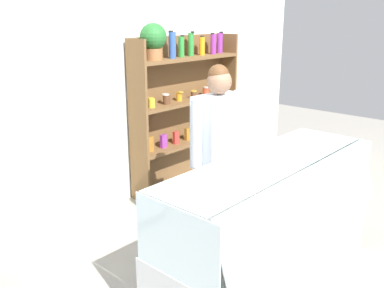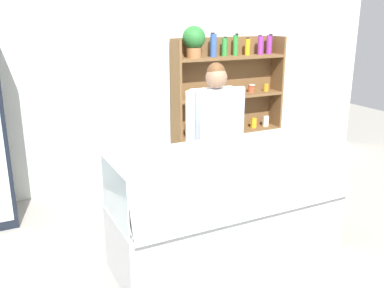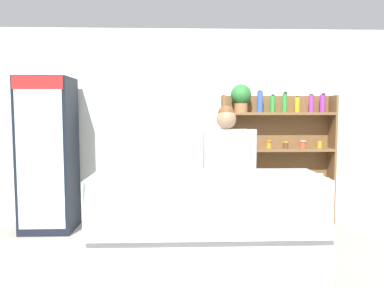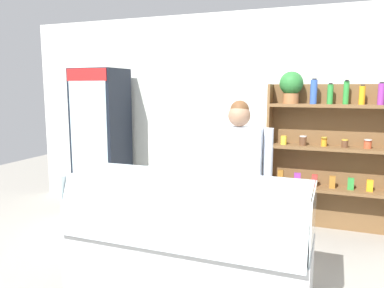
{
  "view_description": "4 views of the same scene",
  "coord_description": "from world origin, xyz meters",
  "px_view_note": "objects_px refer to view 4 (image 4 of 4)",
  "views": [
    {
      "loc": [
        -2.63,
        -1.55,
        2.01
      ],
      "look_at": [
        -0.22,
        0.63,
        1.02
      ],
      "focal_mm": 40.0,
      "sensor_mm": 36.0,
      "label": 1
    },
    {
      "loc": [
        -1.91,
        -2.92,
        2.06
      ],
      "look_at": [
        -0.19,
        0.52,
        0.88
      ],
      "focal_mm": 40.0,
      "sensor_mm": 36.0,
      "label": 2
    },
    {
      "loc": [
        -0.36,
        -3.28,
        1.54
      ],
      "look_at": [
        -0.23,
        0.56,
        1.22
      ],
      "focal_mm": 35.0,
      "sensor_mm": 36.0,
      "label": 3
    },
    {
      "loc": [
        0.98,
        -2.81,
        1.74
      ],
      "look_at": [
        -0.33,
        0.64,
        1.18
      ],
      "focal_mm": 35.0,
      "sensor_mm": 36.0,
      "label": 4
    }
  ],
  "objects_px": {
    "drinks_fridge": "(102,141)",
    "shelving_unit": "(328,142)",
    "deli_display_case": "(186,258)",
    "shop_clerk": "(238,169)"
  },
  "relations": [
    {
      "from": "shop_clerk",
      "to": "drinks_fridge",
      "type": "bearing_deg",
      "value": 156.64
    },
    {
      "from": "drinks_fridge",
      "to": "shop_clerk",
      "type": "bearing_deg",
      "value": -23.36
    },
    {
      "from": "shelving_unit",
      "to": "shop_clerk",
      "type": "bearing_deg",
      "value": -123.15
    },
    {
      "from": "deli_display_case",
      "to": "shop_clerk",
      "type": "relative_size",
      "value": 1.25
    },
    {
      "from": "deli_display_case",
      "to": "shop_clerk",
      "type": "distance_m",
      "value": 0.99
    },
    {
      "from": "shelving_unit",
      "to": "deli_display_case",
      "type": "bearing_deg",
      "value": -118.82
    },
    {
      "from": "shelving_unit",
      "to": "shop_clerk",
      "type": "xyz_separation_m",
      "value": [
        -0.79,
        -1.21,
        -0.13
      ]
    },
    {
      "from": "drinks_fridge",
      "to": "shelving_unit",
      "type": "height_order",
      "value": "drinks_fridge"
    },
    {
      "from": "drinks_fridge",
      "to": "shelving_unit",
      "type": "xyz_separation_m",
      "value": [
        2.99,
        0.26,
        0.1
      ]
    },
    {
      "from": "deli_display_case",
      "to": "shop_clerk",
      "type": "bearing_deg",
      "value": 69.47
    }
  ]
}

